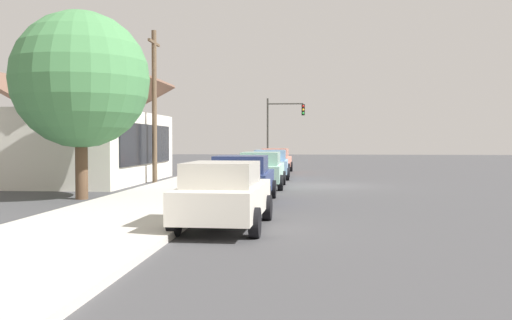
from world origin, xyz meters
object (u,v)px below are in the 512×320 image
object	(u,v)px
car_seafoam	(262,169)
car_coral	(276,160)
car_skyblue	(271,164)
shade_tree	(81,80)
utility_pole_wooden	(154,103)
fire_hydrant_red	(229,176)
traffic_light_main	(282,122)
car_navy	(242,178)
car_ivory	(224,194)

from	to	relation	value
car_seafoam	car_coral	xyz separation A→B (m)	(11.95, 0.03, -0.00)
car_skyblue	shade_tree	world-z (taller)	shade_tree
utility_pole_wooden	car_skyblue	bearing A→B (deg)	-56.53
car_seafoam	fire_hydrant_red	world-z (taller)	car_seafoam
utility_pole_wooden	car_seafoam	bearing A→B (deg)	-113.37
car_seafoam	utility_pole_wooden	xyz separation A→B (m)	(2.37, 5.49, 3.11)
traffic_light_main	fire_hydrant_red	size ratio (longest dim) A/B	7.32
traffic_light_main	fire_hydrant_red	distance (m)	16.54
car_navy	fire_hydrant_red	distance (m)	6.52
shade_tree	utility_pole_wooden	size ratio (longest dim) A/B	0.89
car_navy	traffic_light_main	xyz separation A→B (m)	(22.55, -0.32, 2.68)
car_skyblue	car_coral	size ratio (longest dim) A/B	1.00
shade_tree	traffic_light_main	size ratio (longest dim) A/B	1.28
car_seafoam	car_coral	distance (m)	11.95
car_ivory	utility_pole_wooden	world-z (taller)	utility_pole_wooden
car_coral	traffic_light_main	size ratio (longest dim) A/B	0.88
traffic_light_main	shade_tree	bearing A→B (deg)	164.42
car_navy	car_skyblue	distance (m)	12.02
car_navy	fire_hydrant_red	xyz separation A→B (m)	(6.37, 1.34, -0.32)
shade_tree	traffic_light_main	xyz separation A→B (m)	(22.05, -6.15, -0.74)
car_seafoam	car_skyblue	bearing A→B (deg)	-0.31
car_seafoam	car_coral	size ratio (longest dim) A/B	1.06
car_ivory	car_skyblue	world-z (taller)	same
car_navy	utility_pole_wooden	bearing A→B (deg)	32.75
car_skyblue	shade_tree	size ratio (longest dim) A/B	0.69
car_skyblue	fire_hydrant_red	xyz separation A→B (m)	(-5.65, 1.51, -0.32)
car_navy	shade_tree	size ratio (longest dim) A/B	0.65
car_ivory	car_coral	bearing A→B (deg)	1.72
car_ivory	utility_pole_wooden	size ratio (longest dim) A/B	0.60
shade_tree	car_skyblue	bearing A→B (deg)	-27.49
car_navy	car_seafoam	distance (m)	6.01
car_navy	car_seafoam	bearing A→B (deg)	-1.26
car_skyblue	utility_pole_wooden	distance (m)	7.30
car_navy	traffic_light_main	distance (m)	22.71
traffic_light_main	utility_pole_wooden	size ratio (longest dim) A/B	0.69
traffic_light_main	fire_hydrant_red	world-z (taller)	traffic_light_main
utility_pole_wooden	shade_tree	bearing A→B (deg)	176.44
car_navy	car_coral	distance (m)	17.96
car_ivory	car_skyblue	distance (m)	17.70
shade_tree	utility_pole_wooden	world-z (taller)	utility_pole_wooden
car_ivory	shade_tree	world-z (taller)	shade_tree
car_skyblue	car_coral	world-z (taller)	same
shade_tree	car_navy	bearing A→B (deg)	-94.85
car_ivory	car_seafoam	xyz separation A→B (m)	(11.68, 0.06, 0.00)
car_skyblue	fire_hydrant_red	world-z (taller)	car_skyblue
traffic_light_main	fire_hydrant_red	bearing A→B (deg)	174.14
car_coral	traffic_light_main	distance (m)	5.32
car_seafoam	utility_pole_wooden	size ratio (longest dim) A/B	0.65
car_seafoam	traffic_light_main	world-z (taller)	traffic_light_main
car_ivory	car_navy	size ratio (longest dim) A/B	1.03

